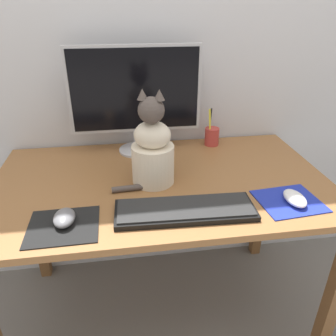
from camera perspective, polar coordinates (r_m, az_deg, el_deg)
The scene contains 11 objects.
ground_plane at distance 1.74m, azimuth -0.96°, elevation -23.45°, with size 12.00×12.00×0.00m, color slate.
wall_back at distance 1.50m, azimuth -3.60°, elevation 23.71°, with size 7.00×0.04×2.50m.
desk at distance 1.31m, azimuth -1.17°, elevation -5.61°, with size 1.27×0.74×0.73m.
monitor at distance 1.41m, azimuth -5.67°, elevation 12.52°, with size 0.55×0.17×0.46m.
keyboard at distance 1.06m, azimuth 3.00°, elevation -7.28°, with size 0.46×0.17×0.02m.
mousepad_left at distance 1.06m, azimuth -17.76°, elevation -9.62°, with size 0.21×0.19×0.00m.
mousepad_right at distance 1.19m, azimuth 20.31°, elevation -5.43°, with size 0.22×0.20×0.00m.
computer_mouse_left at distance 1.06m, azimuth -17.62°, elevation -8.26°, with size 0.07×0.10×0.04m.
computer_mouse_right at distance 1.18m, azimuth 21.22°, elevation -4.93°, with size 0.06×0.11×0.03m.
cat at distance 1.18m, azimuth -2.73°, elevation 3.18°, with size 0.25×0.19×0.35m.
pen_cup at distance 1.55m, azimuth 7.62°, elevation 5.57°, with size 0.07×0.07×0.17m.
Camera 1 is at (-0.14, -1.09, 1.35)m, focal length 35.00 mm.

